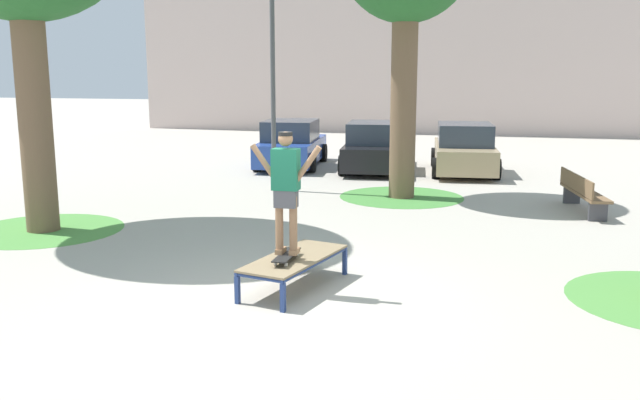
# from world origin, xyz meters

# --- Properties ---
(ground_plane) EXTENTS (120.00, 120.00, 0.00)m
(ground_plane) POSITION_xyz_m (0.00, 0.00, 0.00)
(ground_plane) COLOR #B2AA9E
(skate_box) EXTENTS (1.19, 2.03, 0.46)m
(skate_box) POSITION_xyz_m (0.01, 0.37, 0.41)
(skate_box) COLOR navy
(skate_box) RESTS_ON ground
(skateboard) EXTENTS (0.20, 0.80, 0.09)m
(skateboard) POSITION_xyz_m (-0.04, 0.16, 0.54)
(skateboard) COLOR black
(skateboard) RESTS_ON skate_box
(skater) EXTENTS (1.00, 0.28, 1.69)m
(skater) POSITION_xyz_m (-0.04, 0.16, 1.53)
(skater) COLOR #8E6647
(skater) RESTS_ON skateboard
(grass_patch_near_left) EXTENTS (3.03, 3.03, 0.01)m
(grass_patch_near_left) POSITION_xyz_m (-5.71, 2.64, 0.00)
(grass_patch_near_left) COLOR #519342
(grass_patch_near_left) RESTS_ON ground
(grass_patch_mid_back) EXTENTS (3.03, 3.03, 0.01)m
(grass_patch_mid_back) POSITION_xyz_m (0.60, 7.84, 0.00)
(grass_patch_mid_back) COLOR #47893D
(grass_patch_mid_back) RESTS_ON ground
(car_blue) EXTENTS (2.23, 4.35, 1.50)m
(car_blue) POSITION_xyz_m (-3.54, 12.42, 0.69)
(car_blue) COLOR #28479E
(car_blue) RESTS_ON ground
(car_black) EXTENTS (2.22, 4.35, 1.50)m
(car_black) POSITION_xyz_m (-0.81, 12.24, 0.69)
(car_black) COLOR black
(car_black) RESTS_ON ground
(car_tan) EXTENTS (2.21, 4.34, 1.50)m
(car_tan) POSITION_xyz_m (1.92, 12.34, 0.69)
(car_tan) COLOR tan
(car_tan) RESTS_ON ground
(park_bench) EXTENTS (0.81, 2.44, 0.83)m
(park_bench) POSITION_xyz_m (4.65, 7.02, 0.45)
(park_bench) COLOR brown
(park_bench) RESTS_ON ground
(light_post) EXTENTS (0.36, 0.36, 5.83)m
(light_post) POSITION_xyz_m (-2.73, 8.03, 3.83)
(light_post) COLOR #4C4C51
(light_post) RESTS_ON ground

